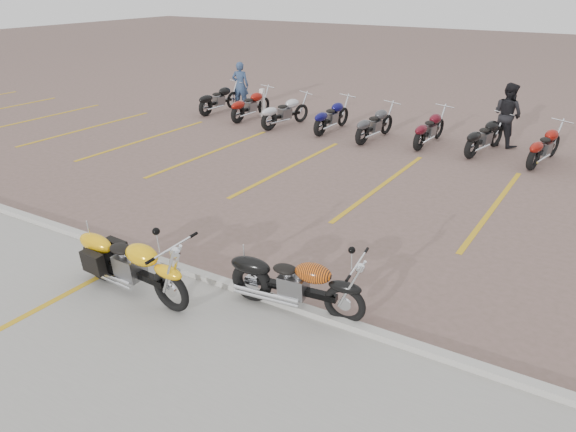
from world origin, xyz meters
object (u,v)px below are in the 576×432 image
Objects in this scene: bollard at (262,103)px; flame_cruiser at (294,285)px; person_a at (240,85)px; person_b at (507,115)px; yellow_cruiser at (131,266)px.

flame_cruiser is at bearing -53.66° from bollard.
bollard is at bearing 135.19° from person_a.
flame_cruiser is 1.17× the size of person_b.
person_a is (-6.83, 12.26, 0.39)m from yellow_cruiser.
person_b is at bearing 80.05° from flame_cruiser.
yellow_cruiser is at bearing -65.17° from bollard.
yellow_cruiser is 1.37× the size of person_a.
person_b reaches higher than flame_cruiser.
person_b is (3.14, 12.21, 0.45)m from yellow_cruiser.
bollard is (-5.37, 11.60, -0.00)m from yellow_cruiser.
flame_cruiser is 14.66m from person_a.
yellow_cruiser is 1.29× the size of person_b.
person_b reaches higher than bollard.
yellow_cruiser is at bearing 103.38° from person_b.
person_b is at bearing 79.27° from yellow_cruiser.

